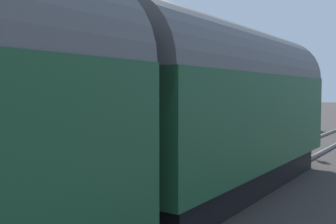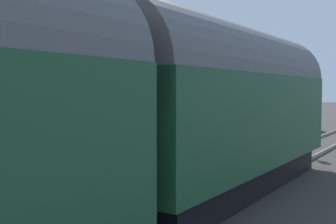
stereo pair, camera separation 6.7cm
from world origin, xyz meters
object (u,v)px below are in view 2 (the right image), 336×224
at_px(station_building, 108,91).
at_px(lamp_post_platform, 270,69).
at_px(tree_distant, 151,49).
at_px(bench_near_building, 262,112).
at_px(planter_by_door, 244,117).
at_px(station_sign_board, 44,112).
at_px(planter_bench_right, 53,150).
at_px(planter_corner_building, 200,111).
at_px(tree_far_right, 11,41).
at_px(train, 102,114).
at_px(planter_under_sign, 248,111).
at_px(planter_edge_near, 271,113).

relative_size(station_building, lamp_post_platform, 1.98).
bearing_deg(tree_distant, bench_near_building, -91.77).
bearing_deg(planter_by_door, lamp_post_platform, -25.88).
distance_m(planter_by_door, station_sign_board, 12.28).
bearing_deg(lamp_post_platform, bench_near_building, 32.34).
distance_m(bench_near_building, planter_bench_right, 15.10).
xyz_separation_m(planter_by_door, planter_bench_right, (-11.91, -0.37, -0.10)).
bearing_deg(planter_corner_building, lamp_post_platform, -80.25).
bearing_deg(bench_near_building, station_building, 168.48).
distance_m(tree_far_right, tree_distant, 8.70).
relative_size(train, lamp_post_platform, 4.67).
xyz_separation_m(train, planter_by_door, (13.25, 3.24, -0.90)).
xyz_separation_m(planter_bench_right, planter_corner_building, (12.79, 3.35, 0.26)).
bearing_deg(planter_by_door, planter_under_sign, 20.81).
distance_m(planter_bench_right, lamp_post_platform, 13.66).
relative_size(station_building, tree_far_right, 1.06).
bearing_deg(planter_under_sign, planter_bench_right, -172.88).
bearing_deg(tree_far_right, station_building, -106.20).
bearing_deg(train, tree_distant, 34.51).
bearing_deg(planter_corner_building, planter_edge_near, -57.73).
distance_m(bench_near_building, tree_far_right, 14.92).
relative_size(lamp_post_platform, station_sign_board, 2.52).
height_order(planter_under_sign, station_sign_board, station_sign_board).
distance_m(bench_near_building, planter_under_sign, 1.81).
bearing_deg(bench_near_building, tree_far_right, 120.04).
xyz_separation_m(planter_bench_right, station_sign_board, (-0.34, -0.14, 0.91)).
bearing_deg(station_building, tree_distant, 29.22).
bearing_deg(train, planter_bench_right, 64.87).
relative_size(train, planter_under_sign, 23.54).
xyz_separation_m(bench_near_building, tree_distant, (0.25, 7.92, 3.93)).
height_order(planter_under_sign, lamp_post_platform, lamp_post_platform).
height_order(planter_bench_right, planter_corner_building, planter_corner_building).
relative_size(planter_by_door, station_sign_board, 0.46).
bearing_deg(train, tree_far_right, 59.95).
bearing_deg(planter_by_door, train, -166.27).
distance_m(planter_under_sign, tree_far_right, 14.48).
height_order(station_building, planter_bench_right, station_building).
height_order(bench_near_building, planter_under_sign, bench_near_building).
bearing_deg(train, station_sign_board, 69.83).
xyz_separation_m(train, planter_bench_right, (1.35, 2.87, -1.00)).
bearing_deg(tree_distant, train, -145.49).
relative_size(planter_under_sign, tree_far_right, 0.11).
bearing_deg(train, bench_near_building, 12.18).
bearing_deg(station_building, lamp_post_platform, -20.10).
bearing_deg(station_building, planter_by_door, -18.78).
relative_size(planter_bench_right, tree_distant, 0.12).
distance_m(planter_under_sign, lamp_post_platform, 4.39).
bearing_deg(tree_distant, station_building, -150.78).
xyz_separation_m(planter_by_door, station_sign_board, (-12.25, -0.51, 0.80)).
xyz_separation_m(train, tree_far_right, (9.24, 15.98, 3.24)).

